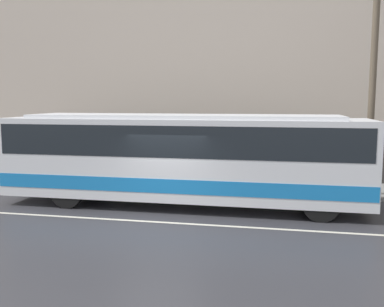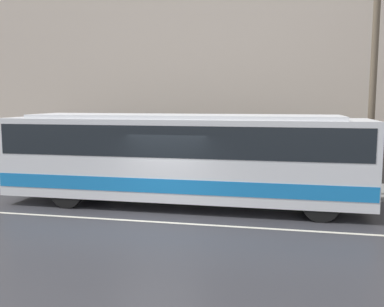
{
  "view_description": "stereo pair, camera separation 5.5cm",
  "coord_description": "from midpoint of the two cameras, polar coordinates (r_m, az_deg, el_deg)",
  "views": [
    {
      "loc": [
        3.37,
        -11.75,
        3.56
      ],
      "look_at": [
        0.54,
        2.14,
        1.79
      ],
      "focal_mm": 40.0,
      "sensor_mm": 36.0,
      "label": 1
    },
    {
      "loc": [
        3.42,
        -11.74,
        3.56
      ],
      "look_at": [
        0.54,
        2.14,
        1.79
      ],
      "focal_mm": 40.0,
      "sensor_mm": 36.0,
      "label": 2
    }
  ],
  "objects": [
    {
      "name": "transit_bus",
      "position": [
        14.37,
        -1.23,
        -0.16
      ],
      "size": [
        12.1,
        2.57,
        3.08
      ],
      "color": "silver",
      "rests_on": "ground_plane"
    },
    {
      "name": "building_facade",
      "position": [
        19.1,
        1.51,
        10.36
      ],
      "size": [
        60.0,
        0.35,
        9.62
      ],
      "color": "#B7A899",
      "rests_on": "ground_plane"
    },
    {
      "name": "sidewalk",
      "position": [
        17.86,
        0.55,
        -4.14
      ],
      "size": [
        60.0,
        2.87,
        0.14
      ],
      "color": "gray",
      "rests_on": "ground_plane"
    },
    {
      "name": "utility_pole_near",
      "position": [
        16.63,
        23.09,
        8.94
      ],
      "size": [
        0.24,
        0.24,
        8.22
      ],
      "color": "brown",
      "rests_on": "sidewalk"
    },
    {
      "name": "lane_stripe",
      "position": [
        12.73,
        -4.26,
        -9.1
      ],
      "size": [
        54.0,
        0.14,
        0.01
      ],
      "color": "beige",
      "rests_on": "ground_plane"
    },
    {
      "name": "ground_plane",
      "position": [
        12.74,
        -4.26,
        -9.12
      ],
      "size": [
        60.0,
        60.0,
        0.0
      ],
      "primitive_type": "plane",
      "color": "#333338"
    }
  ]
}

